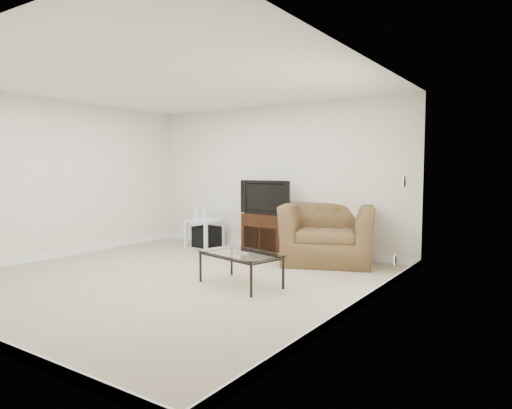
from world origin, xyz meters
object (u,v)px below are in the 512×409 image
Objects in this scene: tv_stand at (269,233)px; subwoofer at (207,237)px; television at (268,197)px; coffee_table at (240,269)px; side_table at (204,233)px; recliner at (327,224)px.

subwoofer is (-1.21, -0.21, -0.15)m from tv_stand.
coffee_table is at bearing -62.97° from television.
side_table is 0.08m from subwoofer.
recliner is (2.40, -0.04, 0.41)m from subwoofer.
television reaches higher than subwoofer.
tv_stand is 0.77× the size of coffee_table.
television is 1.43m from side_table.
subwoofer is at bearing -166.04° from tv_stand.
recliner reaches higher than subwoofer.
side_table is 0.51× the size of coffee_table.
subwoofer is at bearing 33.17° from side_table.
subwoofer is 2.44m from recliner.
tv_stand is 0.61m from television.
television is at bearing 148.21° from recliner.
recliner is (1.19, -0.25, 0.26)m from tv_stand.
tv_stand is at bearing 113.48° from coffee_table.
recliner reaches higher than side_table.
television reaches higher than tv_stand.
coffee_table is (2.15, -1.86, -0.05)m from side_table.
tv_stand reaches higher than subwoofer.
tv_stand is 0.86× the size of television.
television reaches higher than side_table.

